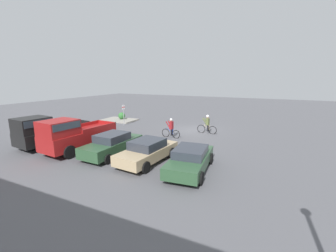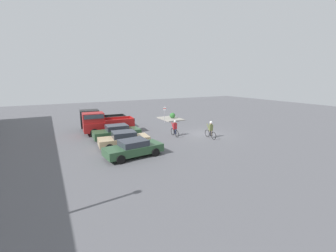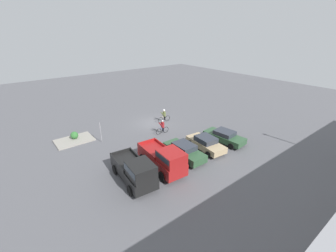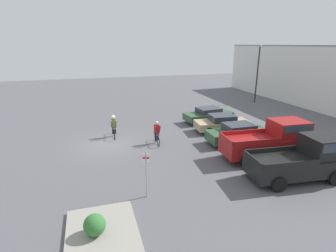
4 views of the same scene
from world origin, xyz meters
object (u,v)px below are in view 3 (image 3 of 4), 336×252
cyclist_1 (164,115)px  shrub (74,135)px  sedan_2 (184,151)px  cyclist_0 (162,127)px  sedan_0 (224,136)px  pickup_truck_1 (135,171)px  sedan_1 (206,143)px  pickup_truck_0 (164,158)px  fire_lane_sign (100,131)px

cyclist_1 → shrub: cyclist_1 is taller
sedan_2 → cyclist_1: bearing=-115.4°
cyclist_0 → cyclist_1: (-2.37, -2.81, 0.06)m
shrub → sedan_0: bearing=140.1°
pickup_truck_1 → cyclist_0: pickup_truck_1 is taller
sedan_1 → shrub: (9.90, -10.50, -0.15)m
pickup_truck_1 → cyclist_1: 13.26m
sedan_0 → sedan_2: sedan_2 is taller
pickup_truck_0 → pickup_truck_1: size_ratio=1.01×
sedan_2 → pickup_truck_1: pickup_truck_1 is taller
cyclist_1 → pickup_truck_1: bearing=43.1°
pickup_truck_1 → sedan_1: bearing=-177.2°
cyclist_0 → pickup_truck_1: bearing=40.6°
shrub → pickup_truck_0: bearing=111.3°
cyclist_0 → fire_lane_sign: fire_lane_sign is taller
sedan_1 → pickup_truck_1: 8.48m
sedan_2 → shrub: bearing=-55.5°
pickup_truck_0 → pickup_truck_1: (2.82, -0.01, -0.04)m
pickup_truck_1 → fire_lane_sign: size_ratio=2.30×
sedan_0 → sedan_2: size_ratio=1.01×
sedan_2 → cyclist_1: (-4.02, -8.48, 0.17)m
cyclist_1 → fire_lane_sign: size_ratio=0.80×
pickup_truck_1 → fire_lane_sign: bearing=-94.6°
fire_lane_sign → shrub: size_ratio=2.84×
shrub → sedan_1: bearing=133.3°
sedan_2 → fire_lane_sign: (4.97, -7.91, 0.68)m
sedan_2 → cyclist_1: size_ratio=2.45×
pickup_truck_1 → shrub: 11.03m
pickup_truck_0 → pickup_truck_1: 2.82m
sedan_0 → cyclist_1: size_ratio=2.47×
sedan_1 → cyclist_0: cyclist_0 is taller
sedan_2 → pickup_truck_1: (5.65, 0.58, 0.46)m
cyclist_0 → cyclist_1: 3.68m
fire_lane_sign → shrub: 3.34m
sedan_0 → pickup_truck_1: pickup_truck_1 is taller
pickup_truck_0 → shrub: 11.75m
sedan_1 → cyclist_1: bearing=-98.0°
pickup_truck_0 → fire_lane_sign: bearing=-75.9°
sedan_0 → sedan_1: (2.80, -0.12, 0.02)m
fire_lane_sign → cyclist_1: bearing=-176.3°
sedan_0 → cyclist_0: (3.95, -5.96, 0.15)m
pickup_truck_1 → shrub: bearing=-82.4°
sedan_1 → sedan_0: bearing=177.5°
sedan_1 → pickup_truck_1: (8.45, 0.42, 0.47)m
sedan_0 → fire_lane_sign: 13.39m
sedan_2 → pickup_truck_1: bearing=5.9°
cyclist_1 → fire_lane_sign: (8.99, 0.57, 0.51)m
sedan_1 → fire_lane_sign: size_ratio=1.94×
cyclist_1 → fire_lane_sign: bearing=3.7°
cyclist_1 → fire_lane_sign: 9.02m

